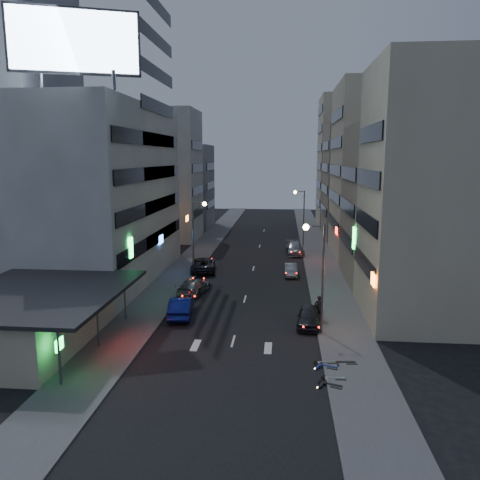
# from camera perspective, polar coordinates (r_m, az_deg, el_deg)

# --- Properties ---
(ground) EXTENTS (180.00, 180.00, 0.00)m
(ground) POSITION_cam_1_polar(r_m,az_deg,el_deg) (30.13, -1.69, -15.09)
(ground) COLOR black
(ground) RESTS_ON ground
(sidewalk_left) EXTENTS (4.00, 120.00, 0.12)m
(sidewalk_left) POSITION_cam_1_polar(r_m,az_deg,el_deg) (59.57, -5.81, -2.36)
(sidewalk_left) COLOR #4C4C4F
(sidewalk_left) RESTS_ON ground
(sidewalk_right) EXTENTS (4.00, 120.00, 0.12)m
(sidewalk_right) POSITION_cam_1_polar(r_m,az_deg,el_deg) (58.65, 9.73, -2.65)
(sidewalk_right) COLOR #4C4C4F
(sidewalk_right) RESTS_ON ground
(food_court) EXTENTS (11.00, 13.00, 3.88)m
(food_court) POSITION_cam_1_polar(r_m,az_deg,el_deg) (35.51, -24.41, -8.61)
(food_court) COLOR #C3B799
(food_court) RESTS_ON ground
(white_building) EXTENTS (14.00, 24.00, 18.00)m
(white_building) POSITION_cam_1_polar(r_m,az_deg,el_deg) (51.44, -18.11, 5.31)
(white_building) COLOR silver
(white_building) RESTS_ON ground
(grey_tower) EXTENTS (10.00, 14.00, 34.00)m
(grey_tower) POSITION_cam_1_polar(r_m,az_deg,el_deg) (58.22, -25.72, 13.21)
(grey_tower) COLOR gray
(grey_tower) RESTS_ON ground
(shophouse_near) EXTENTS (10.00, 11.00, 20.00)m
(shophouse_near) POSITION_cam_1_polar(r_m,az_deg,el_deg) (39.42, 22.55, 5.21)
(shophouse_near) COLOR #C3B799
(shophouse_near) RESTS_ON ground
(shophouse_mid) EXTENTS (11.00, 12.00, 16.00)m
(shophouse_mid) POSITION_cam_1_polar(r_m,az_deg,el_deg) (50.77, 19.17, 4.06)
(shophouse_mid) COLOR gray
(shophouse_mid) RESTS_ON ground
(shophouse_far) EXTENTS (10.00, 14.00, 22.00)m
(shophouse_far) POSITION_cam_1_polar(r_m,az_deg,el_deg) (63.17, 16.10, 8.02)
(shophouse_far) COLOR #C3B799
(shophouse_far) RESTS_ON ground
(far_left_a) EXTENTS (11.00, 10.00, 20.00)m
(far_left_a) POSITION_cam_1_polar(r_m,az_deg,el_deg) (74.56, -9.42, 7.76)
(far_left_a) COLOR silver
(far_left_a) RESTS_ON ground
(far_left_b) EXTENTS (12.00, 10.00, 15.00)m
(far_left_b) POSITION_cam_1_polar(r_m,az_deg,el_deg) (87.41, -7.53, 6.48)
(far_left_b) COLOR gray
(far_left_b) RESTS_ON ground
(far_right_a) EXTENTS (11.00, 12.00, 18.00)m
(far_right_a) POSITION_cam_1_polar(r_m,az_deg,el_deg) (78.11, 14.37, 6.94)
(far_right_a) COLOR gray
(far_right_a) RESTS_ON ground
(far_right_b) EXTENTS (12.00, 12.00, 24.00)m
(far_right_b) POSITION_cam_1_polar(r_m,az_deg,el_deg) (91.94, 13.41, 9.27)
(far_right_b) COLOR #C3B799
(far_right_b) RESTS_ON ground
(billboard) EXTENTS (9.52, 3.75, 6.20)m
(billboard) POSITION_cam_1_polar(r_m,az_deg,el_deg) (41.47, -19.52, 21.84)
(billboard) COLOR #595B60
(billboard) RESTS_ON white_building
(street_lamp_right_near) EXTENTS (1.60, 0.44, 8.02)m
(street_lamp_right_near) POSITION_cam_1_polar(r_m,az_deg,el_deg) (33.99, 9.46, -2.73)
(street_lamp_right_near) COLOR #595B60
(street_lamp_right_near) RESTS_ON sidewalk_right
(street_lamp_left) EXTENTS (1.60, 0.44, 8.02)m
(street_lamp_left) POSITION_cam_1_polar(r_m,az_deg,el_deg) (50.49, -5.32, 1.53)
(street_lamp_left) COLOR #595B60
(street_lamp_left) RESTS_ON sidewalk_left
(street_lamp_right_far) EXTENTS (1.60, 0.44, 8.02)m
(street_lamp_right_far) POSITION_cam_1_polar(r_m,az_deg,el_deg) (67.53, 7.46, 3.63)
(street_lamp_right_far) COLOR #595B60
(street_lamp_right_far) RESTS_ON sidewalk_right
(parked_car_right_near) EXTENTS (2.15, 4.45, 1.46)m
(parked_car_right_near) POSITION_cam_1_polar(r_m,az_deg,el_deg) (36.77, 8.43, -9.22)
(parked_car_right_near) COLOR #28292D
(parked_car_right_near) RESTS_ON ground
(parked_car_right_mid) EXTENTS (1.42, 3.89, 1.28)m
(parked_car_right_mid) POSITION_cam_1_polar(r_m,az_deg,el_deg) (51.59, 6.22, -3.65)
(parked_car_right_mid) COLOR #A0A5A9
(parked_car_right_mid) RESTS_ON ground
(parked_car_left) EXTENTS (3.37, 6.03, 1.59)m
(parked_car_left) POSITION_cam_1_polar(r_m,az_deg,el_deg) (53.36, -4.50, -2.99)
(parked_car_left) COLOR #28272D
(parked_car_left) RESTS_ON ground
(parked_car_right_far) EXTENTS (2.61, 5.54, 1.56)m
(parked_car_right_far) POSITION_cam_1_polar(r_m,az_deg,el_deg) (63.00, 6.71, -1.03)
(parked_car_right_far) COLOR gray
(parked_car_right_far) RESTS_ON ground
(road_car_blue) EXTENTS (2.24, 5.12, 1.64)m
(road_car_blue) POSITION_cam_1_polar(r_m,az_deg,el_deg) (38.71, -7.16, -8.06)
(road_car_blue) COLOR navy
(road_car_blue) RESTS_ON ground
(road_car_silver) EXTENTS (2.85, 5.27, 1.45)m
(road_car_silver) POSITION_cam_1_polar(r_m,az_deg,el_deg) (44.82, -5.68, -5.64)
(road_car_silver) COLOR #9A9EA2
(road_car_silver) RESTS_ON ground
(person) EXTENTS (0.73, 0.49, 1.96)m
(person) POSITION_cam_1_polar(r_m,az_deg,el_deg) (37.77, 9.59, -8.14)
(person) COLOR black
(person) RESTS_ON sidewalk_right
(scooter_black_a) EXTENTS (1.24, 1.94, 1.13)m
(scooter_black_a) POSITION_cam_1_polar(r_m,az_deg,el_deg) (27.89, 12.55, -15.95)
(scooter_black_a) COLOR black
(scooter_black_a) RESTS_ON sidewalk_right
(scooter_silver_a) EXTENTS (0.61, 1.74, 1.06)m
(scooter_silver_a) POSITION_cam_1_polar(r_m,az_deg,el_deg) (28.94, 12.72, -15.04)
(scooter_silver_a) COLOR #B0B2B8
(scooter_silver_a) RESTS_ON sidewalk_right
(scooter_blue) EXTENTS (1.20, 1.94, 1.13)m
(scooter_blue) POSITION_cam_1_polar(r_m,az_deg,el_deg) (30.06, 11.97, -13.95)
(scooter_blue) COLOR navy
(scooter_blue) RESTS_ON sidewalk_right
(scooter_black_b) EXTENTS (0.77, 1.90, 1.14)m
(scooter_black_b) POSITION_cam_1_polar(r_m,az_deg,el_deg) (31.08, 13.93, -13.20)
(scooter_black_b) COLOR black
(scooter_black_b) RESTS_ON sidewalk_right
(scooter_silver_b) EXTENTS (0.84, 1.77, 1.04)m
(scooter_silver_b) POSITION_cam_1_polar(r_m,az_deg,el_deg) (30.88, 11.56, -13.35)
(scooter_silver_b) COLOR #97999E
(scooter_silver_b) RESTS_ON sidewalk_right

